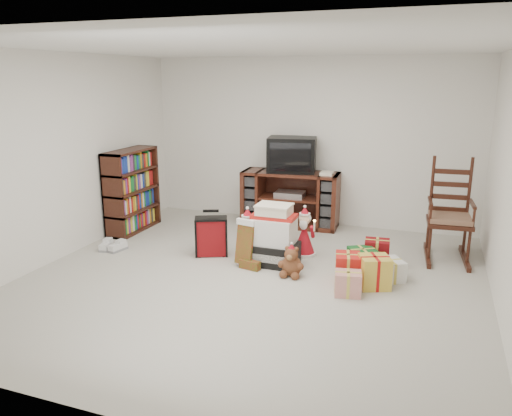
{
  "coord_description": "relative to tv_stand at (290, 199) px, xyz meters",
  "views": [
    {
      "loc": [
        1.83,
        -4.86,
        2.21
      ],
      "look_at": [
        -0.16,
        0.6,
        0.67
      ],
      "focal_mm": 35.0,
      "sensor_mm": 36.0,
      "label": 1
    }
  ],
  "objects": [
    {
      "name": "stocking",
      "position": [
        -0.02,
        -1.85,
        -0.12
      ],
      "size": [
        0.29,
        0.17,
        0.59
      ],
      "primitive_type": null,
      "rotation": [
        0.0,
        0.0,
        -0.21
      ],
      "color": "#0D7512",
      "rests_on": "floor"
    },
    {
      "name": "sneaker_pair",
      "position": [
        -1.87,
        -1.9,
        -0.37
      ],
      "size": [
        0.34,
        0.28,
        0.09
      ],
      "rotation": [
        0.0,
        0.0,
        0.06
      ],
      "color": "silver",
      "rests_on": "floor"
    },
    {
      "name": "teddy_bear",
      "position": [
        0.58,
        -1.93,
        -0.26
      ],
      "size": [
        0.23,
        0.21,
        0.35
      ],
      "color": "brown",
      "rests_on": "floor"
    },
    {
      "name": "crt_television",
      "position": [
        0.0,
        0.04,
        0.67
      ],
      "size": [
        0.78,
        0.62,
        0.51
      ],
      "rotation": [
        0.0,
        0.0,
        0.18
      ],
      "color": "black",
      "rests_on": "tv_stand"
    },
    {
      "name": "red_suitcase",
      "position": [
        -0.56,
        -1.63,
        -0.16
      ],
      "size": [
        0.43,
        0.34,
        0.58
      ],
      "rotation": [
        0.0,
        0.0,
        0.43
      ],
      "color": "maroon",
      "rests_on": "floor"
    },
    {
      "name": "rocking_chair",
      "position": [
        2.25,
        -0.68,
        0.03
      ],
      "size": [
        0.59,
        0.9,
        1.31
      ],
      "rotation": [
        0.0,
        0.0,
        0.08
      ],
      "color": "#3C1910",
      "rests_on": "floor"
    },
    {
      "name": "tv_stand",
      "position": [
        0.0,
        0.0,
        0.0
      ],
      "size": [
        1.47,
        0.59,
        0.83
      ],
      "rotation": [
        0.0,
        0.0,
        0.05
      ],
      "color": "#4E2416",
      "rests_on": "floor"
    },
    {
      "name": "santa_figurine",
      "position": [
        0.54,
        -1.22,
        -0.17
      ],
      "size": [
        0.31,
        0.3,
        0.64
      ],
      "color": "#A7121D",
      "rests_on": "floor"
    },
    {
      "name": "mrs_claus_figurine",
      "position": [
        -0.06,
        -1.66,
        -0.15
      ],
      "size": [
        0.33,
        0.31,
        0.68
      ],
      "color": "#A7121D",
      "rests_on": "floor"
    },
    {
      "name": "gift_cluster",
      "position": [
        1.4,
        -1.75,
        -0.28
      ],
      "size": [
        0.8,
        1.11,
        0.27
      ],
      "color": "red",
      "rests_on": "floor"
    },
    {
      "name": "room",
      "position": [
        0.2,
        -2.21,
        0.83
      ],
      "size": [
        5.01,
        5.01,
        2.51
      ],
      "color": "beige",
      "rests_on": "ground"
    },
    {
      "name": "bookshelf",
      "position": [
        -2.11,
        -1.03,
        0.16
      ],
      "size": [
        0.33,
        0.98,
        1.2
      ],
      "color": "#3C1910",
      "rests_on": "floor"
    },
    {
      "name": "gift_pile",
      "position": [
        0.27,
        -1.64,
        -0.1
      ],
      "size": [
        0.58,
        0.42,
        0.73
      ],
      "rotation": [
        0.0,
        0.0,
        -0.0
      ],
      "color": "black",
      "rests_on": "floor"
    }
  ]
}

